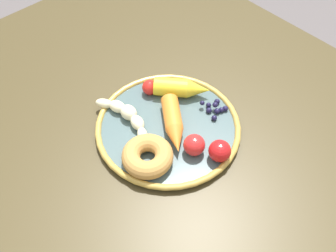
{
  "coord_description": "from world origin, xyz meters",
  "views": [
    {
      "loc": [
        0.33,
        -0.31,
        1.34
      ],
      "look_at": [
        -0.01,
        0.01,
        0.75
      ],
      "focal_mm": 40.61,
      "sensor_mm": 36.0,
      "label": 1
    }
  ],
  "objects_px": {
    "plate": "(168,127)",
    "banana": "(126,115)",
    "tomato_mid": "(196,144)",
    "donut": "(148,156)",
    "carrot_orange": "(174,124)",
    "tomato_far": "(150,87)",
    "tomato_near": "(220,151)",
    "blueberry_pile": "(215,108)",
    "dining_table": "(170,157)",
    "carrot_yellow": "(182,88)"
  },
  "relations": [
    {
      "from": "banana",
      "to": "carrot_yellow",
      "type": "relative_size",
      "value": 1.39
    },
    {
      "from": "plate",
      "to": "carrot_orange",
      "type": "xyz_separation_m",
      "value": [
        0.01,
        0.0,
        0.02
      ]
    },
    {
      "from": "donut",
      "to": "blueberry_pile",
      "type": "height_order",
      "value": "donut"
    },
    {
      "from": "banana",
      "to": "carrot_yellow",
      "type": "height_order",
      "value": "carrot_yellow"
    },
    {
      "from": "carrot_yellow",
      "to": "tomato_far",
      "type": "relative_size",
      "value": 3.49
    },
    {
      "from": "carrot_yellow",
      "to": "blueberry_pile",
      "type": "height_order",
      "value": "carrot_yellow"
    },
    {
      "from": "carrot_yellow",
      "to": "tomato_near",
      "type": "xyz_separation_m",
      "value": [
        0.16,
        -0.06,
        0.0
      ]
    },
    {
      "from": "plate",
      "to": "carrot_orange",
      "type": "distance_m",
      "value": 0.03
    },
    {
      "from": "plate",
      "to": "tomato_mid",
      "type": "relative_size",
      "value": 7.01
    },
    {
      "from": "carrot_yellow",
      "to": "blueberry_pile",
      "type": "bearing_deg",
      "value": 13.53
    },
    {
      "from": "dining_table",
      "to": "tomato_near",
      "type": "bearing_deg",
      "value": 12.8
    },
    {
      "from": "plate",
      "to": "dining_table",
      "type": "bearing_deg",
      "value": -26.37
    },
    {
      "from": "donut",
      "to": "tomato_near",
      "type": "bearing_deg",
      "value": 51.2
    },
    {
      "from": "plate",
      "to": "tomato_mid",
      "type": "distance_m",
      "value": 0.08
    },
    {
      "from": "banana",
      "to": "donut",
      "type": "xyz_separation_m",
      "value": [
        0.11,
        -0.04,
        0.0
      ]
    },
    {
      "from": "banana",
      "to": "tomato_far",
      "type": "relative_size",
      "value": 4.83
    },
    {
      "from": "carrot_orange",
      "to": "blueberry_pile",
      "type": "xyz_separation_m",
      "value": [
        0.02,
        0.1,
        -0.01
      ]
    },
    {
      "from": "dining_table",
      "to": "tomato_near",
      "type": "relative_size",
      "value": 27.59
    },
    {
      "from": "donut",
      "to": "tomato_mid",
      "type": "xyz_separation_m",
      "value": [
        0.04,
        0.08,
        0.0
      ]
    },
    {
      "from": "tomato_near",
      "to": "tomato_far",
      "type": "xyz_separation_m",
      "value": [
        -0.21,
        0.01,
        -0.0
      ]
    },
    {
      "from": "banana",
      "to": "tomato_mid",
      "type": "xyz_separation_m",
      "value": [
        0.15,
        0.05,
        0.01
      ]
    },
    {
      "from": "donut",
      "to": "tomato_near",
      "type": "distance_m",
      "value": 0.13
    },
    {
      "from": "tomato_near",
      "to": "tomato_mid",
      "type": "relative_size",
      "value": 1.02
    },
    {
      "from": "carrot_orange",
      "to": "tomato_far",
      "type": "bearing_deg",
      "value": 163.53
    },
    {
      "from": "donut",
      "to": "plate",
      "type": "bearing_deg",
      "value": 113.41
    },
    {
      "from": "plate",
      "to": "tomato_mid",
      "type": "height_order",
      "value": "tomato_mid"
    },
    {
      "from": "carrot_orange",
      "to": "tomato_near",
      "type": "bearing_deg",
      "value": 9.39
    },
    {
      "from": "donut",
      "to": "dining_table",
      "type": "bearing_deg",
      "value": 107.68
    },
    {
      "from": "dining_table",
      "to": "tomato_far",
      "type": "relative_size",
      "value": 35.75
    },
    {
      "from": "carrot_orange",
      "to": "tomato_far",
      "type": "distance_m",
      "value": 0.11
    },
    {
      "from": "donut",
      "to": "tomato_mid",
      "type": "bearing_deg",
      "value": 63.36
    },
    {
      "from": "dining_table",
      "to": "blueberry_pile",
      "type": "bearing_deg",
      "value": 77.17
    },
    {
      "from": "carrot_yellow",
      "to": "dining_table",
      "type": "bearing_deg",
      "value": -57.18
    },
    {
      "from": "blueberry_pile",
      "to": "tomato_near",
      "type": "height_order",
      "value": "tomato_near"
    },
    {
      "from": "plate",
      "to": "carrot_orange",
      "type": "bearing_deg",
      "value": 6.0
    },
    {
      "from": "blueberry_pile",
      "to": "tomato_mid",
      "type": "xyz_separation_m",
      "value": [
        0.04,
        -0.1,
        0.01
      ]
    },
    {
      "from": "carrot_orange",
      "to": "banana",
      "type": "bearing_deg",
      "value": -149.06
    },
    {
      "from": "banana",
      "to": "tomato_mid",
      "type": "height_order",
      "value": "tomato_mid"
    },
    {
      "from": "carrot_yellow",
      "to": "carrot_orange",
      "type": "bearing_deg",
      "value": -53.37
    },
    {
      "from": "dining_table",
      "to": "plate",
      "type": "bearing_deg",
      "value": 153.63
    },
    {
      "from": "blueberry_pile",
      "to": "tomato_mid",
      "type": "bearing_deg",
      "value": -66.72
    },
    {
      "from": "blueberry_pile",
      "to": "tomato_near",
      "type": "relative_size",
      "value": 1.17
    },
    {
      "from": "plate",
      "to": "donut",
      "type": "relative_size",
      "value": 3.05
    },
    {
      "from": "dining_table",
      "to": "tomato_far",
      "type": "height_order",
      "value": "tomato_far"
    },
    {
      "from": "plate",
      "to": "tomato_far",
      "type": "bearing_deg",
      "value": 160.32
    },
    {
      "from": "tomato_mid",
      "to": "donut",
      "type": "bearing_deg",
      "value": -116.64
    },
    {
      "from": "banana",
      "to": "carrot_orange",
      "type": "bearing_deg",
      "value": 30.94
    },
    {
      "from": "plate",
      "to": "banana",
      "type": "relative_size",
      "value": 1.84
    },
    {
      "from": "carrot_orange",
      "to": "blueberry_pile",
      "type": "distance_m",
      "value": 0.1
    },
    {
      "from": "plate",
      "to": "carrot_orange",
      "type": "height_order",
      "value": "carrot_orange"
    }
  ]
}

